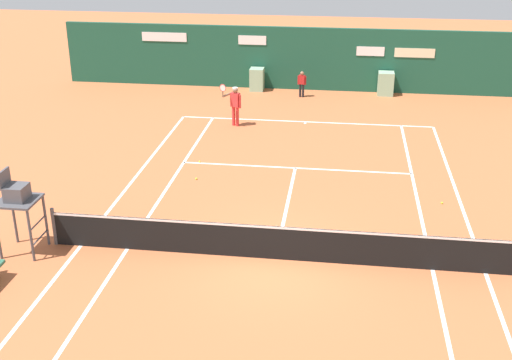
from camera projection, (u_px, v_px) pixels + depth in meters
ground_plane at (278, 248)px, 17.51m from camera, size 80.00×80.00×0.01m
tennis_net at (276, 242)px, 16.79m from camera, size 12.10×0.10×1.07m
sponsor_back_wall at (314, 60)px, 31.88m from camera, size 25.00×1.02×3.05m
umpire_chair at (17, 199)px, 16.77m from camera, size 1.00×1.00×2.31m
player_on_baseline at (235, 103)px, 26.79m from camera, size 0.83×0.66×1.86m
ball_kid_centre_post at (302, 82)px, 30.93m from camera, size 0.41×0.20×1.24m
tennis_ball_mid_court at (200, 162)px, 23.30m from camera, size 0.07×0.07×0.07m
tennis_ball_by_sideline at (196, 179)px, 21.86m from camera, size 0.07×0.07×0.07m
tennis_ball_near_service_line at (442, 203)px, 20.09m from camera, size 0.07×0.07×0.07m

